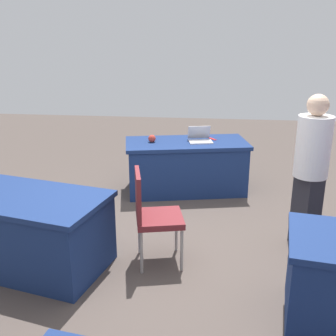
% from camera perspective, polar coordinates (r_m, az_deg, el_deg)
% --- Properties ---
extents(ground_plane, '(14.40, 14.40, 0.00)m').
position_cam_1_polar(ground_plane, '(4.24, -0.75, -12.26)').
color(ground_plane, '#4C423D').
extents(table_foreground, '(1.82, 1.13, 0.73)m').
position_cam_1_polar(table_foreground, '(5.79, 2.55, 0.27)').
color(table_foreground, navy).
rests_on(table_foreground, ground).
extents(table_mid_left, '(1.57, 1.14, 0.73)m').
position_cam_1_polar(table_mid_left, '(4.13, -18.51, -8.44)').
color(table_mid_left, navy).
rests_on(table_mid_left, ground).
extents(chair_aisle, '(0.53, 0.53, 0.94)m').
position_cam_1_polar(chair_aisle, '(3.91, -2.27, -6.16)').
color(chair_aisle, '#9E9993').
rests_on(chair_aisle, ground).
extents(person_presenter, '(0.45, 0.45, 1.61)m').
position_cam_1_polar(person_presenter, '(4.34, 19.40, 0.33)').
color(person_presenter, '#26262D').
rests_on(person_presenter, ground).
extents(laptop_silver, '(0.37, 0.35, 0.21)m').
position_cam_1_polar(laptop_silver, '(5.70, 4.52, 4.10)').
color(laptop_silver, silver).
rests_on(laptop_silver, table_foreground).
extents(yarn_ball, '(0.10, 0.10, 0.10)m').
position_cam_1_polar(yarn_ball, '(5.65, -2.26, 4.15)').
color(yarn_ball, '#B2382D').
rests_on(yarn_ball, table_foreground).
extents(scissors_red, '(0.14, 0.16, 0.01)m').
position_cam_1_polar(scissors_red, '(5.86, 6.15, 4.10)').
color(scissors_red, red).
rests_on(scissors_red, table_foreground).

